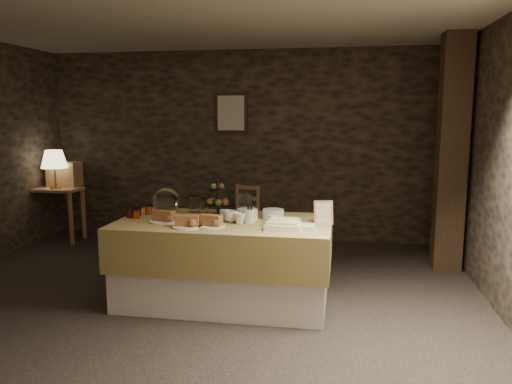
% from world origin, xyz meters
% --- Properties ---
extents(ground_plane, '(5.50, 5.00, 0.01)m').
position_xyz_m(ground_plane, '(0.00, 0.00, 0.00)').
color(ground_plane, black).
rests_on(ground_plane, ground).
extents(room_shell, '(5.52, 5.02, 2.60)m').
position_xyz_m(room_shell, '(0.00, 0.00, 1.56)').
color(room_shell, black).
rests_on(room_shell, ground).
extents(buffet_table, '(1.95, 1.04, 0.77)m').
position_xyz_m(buffet_table, '(0.32, 0.05, 0.44)').
color(buffet_table, white).
rests_on(buffet_table, ground_plane).
extents(console_table, '(0.69, 0.39, 0.74)m').
position_xyz_m(console_table, '(-2.50, 1.87, 0.61)').
color(console_table, brown).
rests_on(console_table, ground_plane).
extents(table_lamp, '(0.35, 0.35, 0.52)m').
position_xyz_m(table_lamp, '(-2.45, 1.82, 1.13)').
color(table_lamp, '#A97F3A').
rests_on(table_lamp, console_table).
extents(wine_rack, '(0.42, 0.26, 0.34)m').
position_xyz_m(wine_rack, '(-2.45, 2.05, 0.91)').
color(wine_rack, brown).
rests_on(wine_rack, console_table).
extents(chair, '(0.47, 0.46, 0.63)m').
position_xyz_m(chair, '(0.09, 2.06, 0.36)').
color(chair, brown).
rests_on(chair, ground_plane).
extents(timber_column, '(0.30, 0.30, 2.60)m').
position_xyz_m(timber_column, '(2.55, 1.46, 1.30)').
color(timber_column, black).
rests_on(timber_column, ground_plane).
extents(framed_picture, '(0.45, 0.04, 0.55)m').
position_xyz_m(framed_picture, '(-0.15, 2.47, 1.75)').
color(framed_picture, black).
rests_on(framed_picture, room_shell).
extents(plate_stack_a, '(0.19, 0.19, 0.10)m').
position_xyz_m(plate_stack_a, '(0.52, 0.14, 0.82)').
color(plate_stack_a, white).
rests_on(plate_stack_a, buffet_table).
extents(plate_stack_b, '(0.20, 0.20, 0.08)m').
position_xyz_m(plate_stack_b, '(0.75, 0.23, 0.81)').
color(plate_stack_b, white).
rests_on(plate_stack_b, buffet_table).
extents(cutlery_holder, '(0.10, 0.10, 0.12)m').
position_xyz_m(cutlery_holder, '(0.56, 0.01, 0.83)').
color(cutlery_holder, white).
rests_on(cutlery_holder, buffet_table).
extents(cup_a, '(0.13, 0.13, 0.10)m').
position_xyz_m(cup_a, '(0.39, 0.01, 0.82)').
color(cup_a, white).
rests_on(cup_a, buffet_table).
extents(cup_b, '(0.13, 0.13, 0.10)m').
position_xyz_m(cup_b, '(0.48, -0.05, 0.82)').
color(cup_b, white).
rests_on(cup_b, buffet_table).
extents(mug_c, '(0.09, 0.09, 0.09)m').
position_xyz_m(mug_c, '(0.32, 0.08, 0.82)').
color(mug_c, white).
rests_on(mug_c, buffet_table).
extents(mug_d, '(0.08, 0.08, 0.09)m').
position_xyz_m(mug_d, '(0.78, -0.06, 0.82)').
color(mug_d, white).
rests_on(mug_d, buffet_table).
extents(bowl, '(0.22, 0.22, 0.05)m').
position_xyz_m(bowl, '(0.92, -0.02, 0.80)').
color(bowl, white).
rests_on(bowl, buffet_table).
extents(cake_dome, '(0.26, 0.26, 0.26)m').
position_xyz_m(cake_dome, '(-0.33, 0.32, 0.88)').
color(cake_dome, brown).
rests_on(cake_dome, buffet_table).
extents(fruit_stand, '(0.24, 0.24, 0.34)m').
position_xyz_m(fruit_stand, '(0.19, 0.32, 0.91)').
color(fruit_stand, black).
rests_on(fruit_stand, buffet_table).
extents(bread_platter_left, '(0.26, 0.26, 0.11)m').
position_xyz_m(bread_platter_left, '(-0.20, -0.10, 0.81)').
color(bread_platter_left, white).
rests_on(bread_platter_left, buffet_table).
extents(bread_platter_center, '(0.26, 0.26, 0.11)m').
position_xyz_m(bread_platter_center, '(0.06, -0.26, 0.81)').
color(bread_platter_center, white).
rests_on(bread_platter_center, buffet_table).
extents(bread_platter_right, '(0.26, 0.26, 0.11)m').
position_xyz_m(bread_platter_right, '(0.26, -0.20, 0.81)').
color(bread_platter_right, white).
rests_on(bread_platter_right, buffet_table).
extents(jam_jars, '(0.18, 0.26, 0.07)m').
position_xyz_m(jam_jars, '(-0.54, 0.10, 0.81)').
color(jam_jars, maroon).
rests_on(jam_jars, buffet_table).
extents(tart_dish, '(0.30, 0.22, 0.07)m').
position_xyz_m(tart_dish, '(0.89, -0.18, 0.80)').
color(tart_dish, white).
rests_on(tart_dish, buffet_table).
extents(square_dish, '(0.14, 0.14, 0.04)m').
position_xyz_m(square_dish, '(1.09, -0.19, 0.79)').
color(square_dish, white).
rests_on(square_dish, buffet_table).
extents(menu_frame, '(0.18, 0.10, 0.22)m').
position_xyz_m(menu_frame, '(1.21, 0.13, 0.86)').
color(menu_frame, brown).
rests_on(menu_frame, buffet_table).
extents(storage_jar_a, '(0.10, 0.10, 0.16)m').
position_xyz_m(storage_jar_a, '(-0.08, 0.41, 0.85)').
color(storage_jar_a, white).
rests_on(storage_jar_a, buffet_table).
extents(storage_jar_b, '(0.09, 0.09, 0.14)m').
position_xyz_m(storage_jar_b, '(0.03, 0.37, 0.84)').
color(storage_jar_b, white).
rests_on(storage_jar_b, buffet_table).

